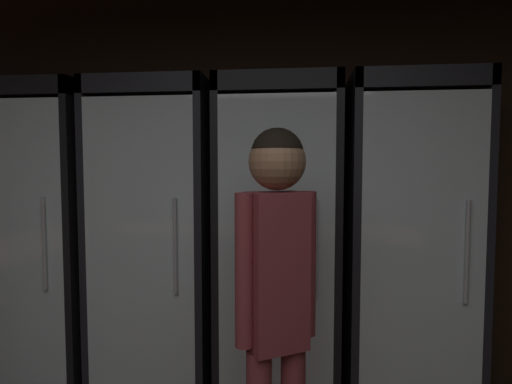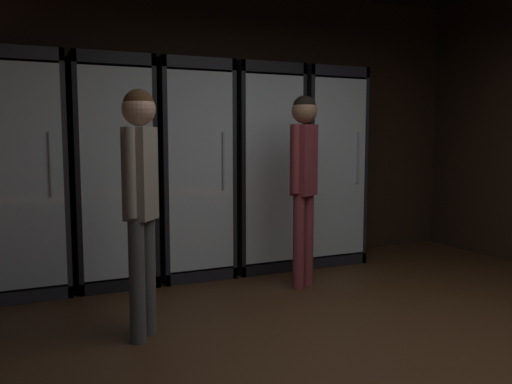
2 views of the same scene
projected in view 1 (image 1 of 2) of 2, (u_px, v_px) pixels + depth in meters
The scene contains 6 objects.
wall_back at pixel (262, 182), 2.61m from camera, with size 6.00×0.06×2.80m, color black.
cooler_left at pixel (50, 252), 2.47m from camera, with size 0.67×0.61×1.98m.
cooler_center at pixel (161, 254), 2.40m from camera, with size 0.67×0.61×1.98m.
cooler_right at pixel (278, 256), 2.33m from camera, with size 0.67×0.61×1.98m.
cooler_far_right at pixel (403, 259), 2.26m from camera, with size 0.67×0.61×1.98m.
shopper_near at pixel (277, 284), 1.50m from camera, with size 0.30×0.23×1.64m.
Camera 1 is at (0.22, 0.43, 1.49)m, focal length 27.61 mm.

